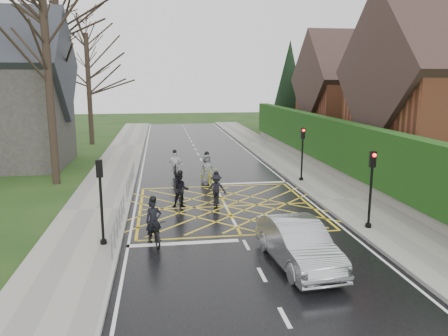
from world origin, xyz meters
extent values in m
plane|color=#183311|center=(0.00, 0.00, 0.00)|extent=(120.00, 120.00, 0.00)
cube|color=black|center=(0.00, 0.00, 0.01)|extent=(9.00, 80.00, 0.01)
cube|color=gray|center=(6.00, 0.00, 0.07)|extent=(3.00, 80.00, 0.15)
cube|color=gray|center=(-6.00, 0.00, 0.07)|extent=(3.00, 80.00, 0.15)
cube|color=slate|center=(7.75, 6.00, 0.35)|extent=(0.50, 38.00, 0.70)
cube|color=#1C3D10|center=(7.75, 6.00, 2.10)|extent=(0.90, 38.00, 2.80)
cube|color=brown|center=(14.75, 18.00, 3.00)|extent=(9.00, 8.00, 6.00)
cube|color=#34231F|center=(14.75, 18.00, 5.90)|extent=(9.80, 8.80, 8.80)
cube|color=brown|center=(17.45, 18.00, 8.50)|extent=(0.70, 0.70, 1.60)
cylinder|color=black|center=(10.75, 26.00, 0.60)|extent=(0.50, 0.50, 1.20)
cone|color=black|center=(10.75, 26.00, 5.00)|extent=(4.60, 4.60, 10.00)
cube|color=#2D2B28|center=(-13.50, 12.00, 3.50)|extent=(8.00, 7.00, 7.00)
cylinder|color=black|center=(-9.00, 6.00, 5.50)|extent=(0.44, 0.44, 11.00)
cylinder|color=black|center=(-10.00, 14.00, 6.00)|extent=(0.44, 0.44, 12.00)
cylinder|color=black|center=(-9.30, 22.00, 5.00)|extent=(0.44, 0.44, 10.00)
cylinder|color=slate|center=(-4.65, -3.50, 1.00)|extent=(0.05, 5.00, 0.05)
cylinder|color=slate|center=(-4.65, -3.50, 0.55)|extent=(0.04, 5.00, 0.04)
cylinder|color=slate|center=(-4.65, -6.00, 0.50)|extent=(0.04, 0.04, 1.00)
cylinder|color=slate|center=(-4.65, -1.00, 0.50)|extent=(0.04, 0.04, 1.00)
cylinder|color=slate|center=(-4.65, 4.00, 1.00)|extent=(0.05, 6.00, 0.05)
cylinder|color=slate|center=(-4.65, 4.00, 0.55)|extent=(0.04, 6.00, 0.04)
cylinder|color=slate|center=(-4.65, 1.00, 0.50)|extent=(0.04, 0.04, 1.00)
cylinder|color=slate|center=(-4.65, 7.00, 0.50)|extent=(0.04, 0.04, 1.00)
cylinder|color=black|center=(5.10, 4.20, 1.50)|extent=(0.10, 0.10, 3.00)
cylinder|color=black|center=(5.10, 4.20, 0.15)|extent=(0.24, 0.24, 0.30)
cube|color=black|center=(5.10, 4.20, 2.90)|extent=(0.22, 0.16, 0.62)
sphere|color=#FF0C0C|center=(5.10, 4.08, 3.08)|extent=(0.14, 0.14, 0.14)
cylinder|color=black|center=(5.10, -4.20, 1.50)|extent=(0.10, 0.10, 3.00)
cylinder|color=black|center=(5.10, -4.20, 0.15)|extent=(0.24, 0.24, 0.30)
cube|color=black|center=(5.10, -4.20, 2.90)|extent=(0.22, 0.16, 0.62)
sphere|color=#FF0C0C|center=(5.10, -4.32, 3.08)|extent=(0.14, 0.14, 0.14)
cylinder|color=black|center=(-5.10, -4.50, 1.50)|extent=(0.10, 0.10, 3.00)
cylinder|color=black|center=(-5.10, -4.50, 0.15)|extent=(0.24, 0.24, 0.30)
cube|color=black|center=(-5.10, -4.50, 2.90)|extent=(0.22, 0.16, 0.62)
sphere|color=#FF0C0C|center=(-5.10, -4.38, 3.08)|extent=(0.14, 0.14, 0.14)
imported|color=black|center=(-3.32, -4.30, 0.48)|extent=(1.06, 1.92, 0.96)
imported|color=black|center=(-3.32, -4.20, 0.81)|extent=(0.67, 0.52, 1.62)
sphere|color=black|center=(-3.32, -4.20, 1.64)|extent=(0.25, 0.25, 0.25)
imported|color=black|center=(-2.12, 0.09, 0.54)|extent=(0.68, 1.84, 1.08)
imported|color=black|center=(-2.12, 0.19, 0.83)|extent=(0.86, 0.70, 1.65)
sphere|color=black|center=(-2.12, 0.19, 1.67)|extent=(0.26, 0.26, 0.26)
imported|color=black|center=(-0.40, 0.32, 0.45)|extent=(0.76, 1.74, 0.89)
imported|color=black|center=(-0.40, 0.42, 0.76)|extent=(1.03, 0.66, 1.51)
sphere|color=black|center=(-0.40, 0.42, 1.53)|extent=(0.24, 0.24, 0.24)
imported|color=black|center=(-2.15, 6.33, 0.53)|extent=(0.54, 1.78, 1.07)
imported|color=silver|center=(-2.15, 6.43, 0.82)|extent=(0.96, 0.42, 1.63)
sphere|color=black|center=(-2.15, 6.43, 1.65)|extent=(0.26, 0.26, 0.26)
imported|color=gold|center=(-0.40, 4.52, 0.52)|extent=(1.17, 2.08, 1.04)
imported|color=#595B60|center=(-0.40, 4.62, 0.88)|extent=(0.97, 0.76, 1.76)
sphere|color=black|center=(-0.40, 4.62, 1.78)|extent=(0.28, 0.28, 0.28)
imported|color=#A9ABB0|center=(1.32, -6.91, 0.73)|extent=(1.92, 4.54, 1.46)
camera|label=1|loc=(-2.98, -19.72, 5.91)|focal=35.00mm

